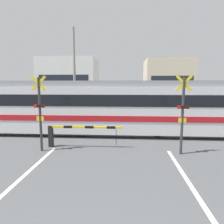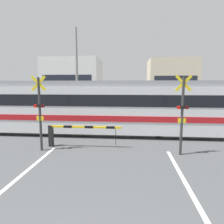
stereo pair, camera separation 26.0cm
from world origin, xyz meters
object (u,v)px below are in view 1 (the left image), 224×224
at_px(crossing_barrier_far, 143,114).
at_px(crossing_signal_right, 183,111).
at_px(crossing_barrier_near, 69,132).
at_px(pedestrian, 128,108).
at_px(commuter_train, 47,105).
at_px(crossing_signal_left, 40,110).

bearing_deg(crossing_barrier_far, crossing_signal_right, -80.64).
xyz_separation_m(crossing_barrier_far, crossing_signal_right, (1.10, -6.66, 1.12)).
xyz_separation_m(crossing_barrier_near, crossing_signal_right, (5.11, -0.63, 1.12)).
height_order(crossing_barrier_near, crossing_signal_right, crossing_signal_right).
height_order(crossing_signal_right, pedestrian, crossing_signal_right).
bearing_deg(pedestrian, crossing_barrier_near, -108.93).
relative_size(commuter_train, crossing_barrier_far, 6.13).
xyz_separation_m(crossing_barrier_far, pedestrian, (-1.10, 2.45, 0.15)).
xyz_separation_m(commuter_train, pedestrian, (5.09, 5.64, -0.81)).
height_order(commuter_train, crossing_barrier_far, commuter_train).
relative_size(crossing_barrier_far, crossing_signal_right, 1.04).
distance_m(crossing_barrier_far, crossing_signal_right, 6.84).
relative_size(crossing_signal_right, pedestrian, 2.14).
distance_m(crossing_barrier_near, crossing_signal_left, 1.69).
bearing_deg(crossing_signal_right, commuter_train, 154.51).
bearing_deg(commuter_train, crossing_signal_left, -72.73).
height_order(crossing_barrier_far, pedestrian, pedestrian).
height_order(crossing_barrier_far, crossing_signal_left, crossing_signal_left).
bearing_deg(crossing_signal_left, commuter_train, 107.27).
xyz_separation_m(crossing_barrier_near, pedestrian, (2.91, 8.48, 0.15)).
height_order(crossing_barrier_near, crossing_signal_left, crossing_signal_left).
bearing_deg(crossing_barrier_near, crossing_signal_right, -7.08).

